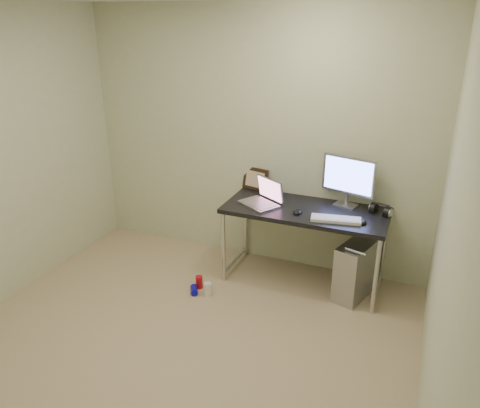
% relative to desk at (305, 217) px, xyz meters
% --- Properties ---
extents(floor, '(3.50, 3.50, 0.00)m').
position_rel_desk_xyz_m(floor, '(-0.63, -1.43, -0.67)').
color(floor, tan).
rests_on(floor, ground).
extents(wall_back, '(3.50, 0.02, 2.50)m').
position_rel_desk_xyz_m(wall_back, '(-0.63, 0.32, 0.58)').
color(wall_back, beige).
rests_on(wall_back, ground).
extents(wall_right, '(0.02, 3.50, 2.50)m').
position_rel_desk_xyz_m(wall_right, '(1.12, -1.43, 0.58)').
color(wall_right, beige).
rests_on(wall_right, ground).
extents(desk, '(1.47, 0.64, 0.75)m').
position_rel_desk_xyz_m(desk, '(0.00, 0.00, 0.00)').
color(desk, black).
rests_on(desk, ground).
extents(tower_computer, '(0.36, 0.54, 0.56)m').
position_rel_desk_xyz_m(tower_computer, '(0.51, -0.05, -0.40)').
color(tower_computer, '#AEAEB2').
rests_on(tower_computer, ground).
extents(cable_a, '(0.01, 0.16, 0.69)m').
position_rel_desk_xyz_m(cable_a, '(0.46, 0.27, -0.27)').
color(cable_a, black).
rests_on(cable_a, ground).
extents(cable_b, '(0.02, 0.11, 0.71)m').
position_rel_desk_xyz_m(cable_b, '(0.55, 0.25, -0.29)').
color(cable_b, black).
rests_on(cable_b, ground).
extents(can_red, '(0.08, 0.08, 0.12)m').
position_rel_desk_xyz_m(can_red, '(-0.85, -0.50, -0.60)').
color(can_red, red).
rests_on(can_red, ground).
extents(can_white, '(0.07, 0.07, 0.13)m').
position_rel_desk_xyz_m(can_white, '(-0.72, -0.58, -0.60)').
color(can_white, white).
rests_on(can_white, ground).
extents(can_blue, '(0.12, 0.13, 0.06)m').
position_rel_desk_xyz_m(can_blue, '(-0.85, -0.60, -0.63)').
color(can_blue, '#0E0CC0').
rests_on(can_blue, ground).
extents(laptop, '(0.44, 0.42, 0.24)m').
position_rel_desk_xyz_m(laptop, '(-0.40, -0.04, 0.14)').
color(laptop, '#B1B1B8').
rests_on(laptop, desk).
extents(monitor, '(0.49, 0.19, 0.47)m').
position_rel_desk_xyz_m(monitor, '(0.32, 0.21, 0.36)').
color(monitor, '#B1B1B8').
rests_on(monitor, desk).
extents(keyboard, '(0.44, 0.21, 0.03)m').
position_rel_desk_xyz_m(keyboard, '(0.31, -0.16, 0.10)').
color(keyboard, silver).
rests_on(keyboard, desk).
extents(mouse_right, '(0.09, 0.12, 0.04)m').
position_rel_desk_xyz_m(mouse_right, '(0.53, -0.12, 0.10)').
color(mouse_right, black).
rests_on(mouse_right, desk).
extents(mouse_left, '(0.08, 0.12, 0.04)m').
position_rel_desk_xyz_m(mouse_left, '(-0.04, -0.12, 0.11)').
color(mouse_left, black).
rests_on(mouse_left, desk).
extents(headphones, '(0.21, 0.12, 0.12)m').
position_rel_desk_xyz_m(headphones, '(0.64, 0.14, 0.12)').
color(headphones, black).
rests_on(headphones, desk).
extents(picture_frame, '(0.29, 0.14, 0.22)m').
position_rel_desk_xyz_m(picture_frame, '(-0.60, 0.30, 0.20)').
color(picture_frame, black).
rests_on(picture_frame, desk).
extents(webcam, '(0.04, 0.04, 0.11)m').
position_rel_desk_xyz_m(webcam, '(-0.38, 0.28, 0.17)').
color(webcam, silver).
rests_on(webcam, desk).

